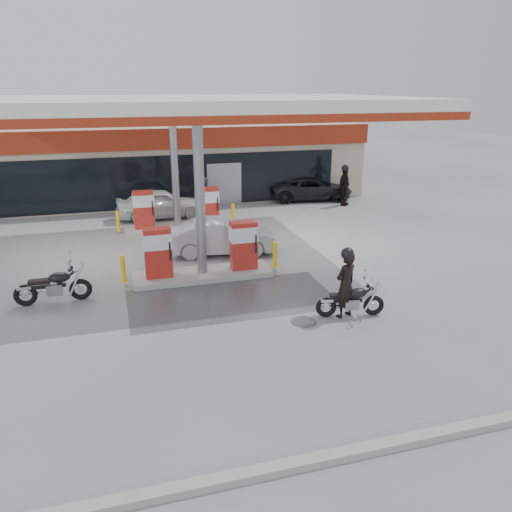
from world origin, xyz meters
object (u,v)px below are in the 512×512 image
Objects in this scene: attendant at (205,195)px; parked_car_right at (310,188)px; pump_island_far at (177,214)px; hatchback_silver at (222,237)px; sedan_white at (160,204)px; biker_walking at (344,186)px; parked_motorcycle at (54,287)px; biker_main at (346,285)px; pump_island_near at (202,257)px; main_motorcycle at (351,301)px.

parked_car_right is at bearing -103.32° from attendant.
pump_island_far is 3.97m from hatchback_silver.
parked_car_right is (8.34, 1.80, -0.07)m from sedan_white.
sedan_white is 8.54m from parked_car_right.
attendant is 0.86× the size of biker_walking.
hatchback_silver reaches higher than parked_motorcycle.
pump_island_near is at bearing -73.41° from biker_main.
biker_main reaches higher than pump_island_far.
biker_main reaches higher than attendant.
attendant is at bearing 57.47° from pump_island_far.
parked_car_right is (7.86, 4.00, -0.08)m from pump_island_far.
pump_island_near reaches higher than main_motorcycle.
pump_island_near and pump_island_far have the same top height.
biker_main is 0.41× the size of parked_car_right.
pump_island_far is 9.27m from biker_walking.
hatchback_silver is (1.16, -3.80, -0.05)m from pump_island_far.
sedan_white is 2.37× the size of attendant.
pump_island_far is 10.47m from biker_main.
biker_walking is at bearing 32.45° from parked_motorcycle.
biker_walking reaches higher than pump_island_near.
biker_walking is at bearing -43.71° from hatchback_silver.
sedan_white is 2.36m from attendant.
main_motorcycle is 0.46× the size of sedan_white.
attendant reaches higher than hatchback_silver.
biker_walking reaches higher than hatchback_silver.
pump_island_far is 8.82m from parked_car_right.
pump_island_far is at bearing 25.87° from hatchback_silver.
hatchback_silver is at bearing -166.49° from sedan_white.
pump_island_far is at bearing -94.41° from biker_main.
parked_car_right is at bearing 83.65° from main_motorcycle.
main_motorcycle is at bearing -23.56° from parked_motorcycle.
sedan_white is 9.49m from biker_walking.
biker_main is 0.45× the size of sedan_white.
biker_main is (-0.19, 0.03, 0.49)m from main_motorcycle.
hatchback_silver is at bearing 62.12° from pump_island_near.
biker_main is at bearing -165.11° from sedan_white.
pump_island_far is 10.56m from main_motorcycle.
parked_motorcycle is 16.20m from biker_walking.
hatchback_silver is (1.65, -6.00, -0.04)m from sedan_white.
parked_car_right is (7.86, 10.00, -0.08)m from pump_island_near.
hatchback_silver is (1.16, 2.20, -0.05)m from pump_island_near.
pump_island_near is 5.24m from main_motorcycle.
parked_motorcycle is at bearing 126.85° from hatchback_silver.
biker_main is at bearing -153.06° from hatchback_silver.
biker_walking is (7.21, -0.60, 0.14)m from attendant.
pump_island_far is 1.29× the size of hatchback_silver.
hatchback_silver reaches higher than main_motorcycle.
pump_island_far reaches higher than main_motorcycle.
parked_motorcycle is 6.38m from hatchback_silver.
pump_island_near is 1.29× the size of hatchback_silver.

